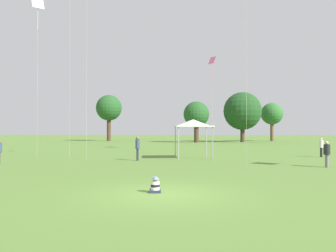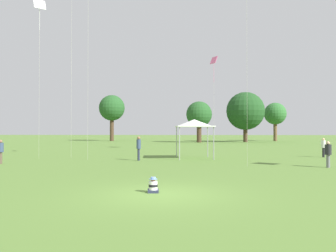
{
  "view_description": "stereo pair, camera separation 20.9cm",
  "coord_description": "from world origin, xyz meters",
  "px_view_note": "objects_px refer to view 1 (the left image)",
  "views": [
    {
      "loc": [
        0.59,
        -11.26,
        2.2
      ],
      "look_at": [
        -0.09,
        6.48,
        2.44
      ],
      "focal_mm": 35.0,
      "sensor_mm": 36.0,
      "label": 1
    },
    {
      "loc": [
        0.8,
        -11.25,
        2.2
      ],
      "look_at": [
        -0.09,
        6.48,
        2.44
      ],
      "focal_mm": 35.0,
      "sensor_mm": 36.0,
      "label": 2
    }
  ],
  "objects_px": {
    "canopy_tent": "(193,123)",
    "kite_3": "(38,11)",
    "seated_toddler": "(155,186)",
    "distant_tree_1": "(109,108)",
    "kite_5": "(212,65)",
    "person_standing_1": "(138,146)",
    "person_standing_0": "(327,152)",
    "distant_tree_2": "(272,114)",
    "distant_tree_0": "(196,115)",
    "person_standing_2": "(321,146)",
    "distant_tree_3": "(242,111)"
  },
  "relations": [
    {
      "from": "canopy_tent",
      "to": "distant_tree_2",
      "type": "distance_m",
      "value": 47.02
    },
    {
      "from": "person_standing_1",
      "to": "distant_tree_2",
      "type": "bearing_deg",
      "value": -142.08
    },
    {
      "from": "person_standing_0",
      "to": "kite_5",
      "type": "height_order",
      "value": "kite_5"
    },
    {
      "from": "kite_3",
      "to": "person_standing_2",
      "type": "bearing_deg",
      "value": 12.88
    },
    {
      "from": "person_standing_1",
      "to": "kite_3",
      "type": "height_order",
      "value": "kite_3"
    },
    {
      "from": "seated_toddler",
      "to": "distant_tree_2",
      "type": "bearing_deg",
      "value": 65.0
    },
    {
      "from": "person_standing_0",
      "to": "distant_tree_0",
      "type": "height_order",
      "value": "distant_tree_0"
    },
    {
      "from": "person_standing_0",
      "to": "distant_tree_0",
      "type": "bearing_deg",
      "value": -31.6
    },
    {
      "from": "canopy_tent",
      "to": "kite_3",
      "type": "xyz_separation_m",
      "value": [
        -12.17,
        -0.58,
        8.86
      ]
    },
    {
      "from": "kite_5",
      "to": "kite_3",
      "type": "bearing_deg",
      "value": -65.65
    },
    {
      "from": "kite_3",
      "to": "kite_5",
      "type": "bearing_deg",
      "value": 23.82
    },
    {
      "from": "person_standing_0",
      "to": "distant_tree_0",
      "type": "xyz_separation_m",
      "value": [
        -5.81,
        40.51,
        4.19
      ]
    },
    {
      "from": "distant_tree_2",
      "to": "seated_toddler",
      "type": "bearing_deg",
      "value": -109.19
    },
    {
      "from": "seated_toddler",
      "to": "distant_tree_1",
      "type": "relative_size",
      "value": 0.06
    },
    {
      "from": "distant_tree_2",
      "to": "kite_5",
      "type": "bearing_deg",
      "value": -112.28
    },
    {
      "from": "person_standing_1",
      "to": "kite_5",
      "type": "bearing_deg",
      "value": -163.04
    },
    {
      "from": "canopy_tent",
      "to": "seated_toddler",
      "type": "bearing_deg",
      "value": -97.6
    },
    {
      "from": "distant_tree_2",
      "to": "person_standing_1",
      "type": "bearing_deg",
      "value": -116.19
    },
    {
      "from": "person_standing_0",
      "to": "canopy_tent",
      "type": "height_order",
      "value": "canopy_tent"
    },
    {
      "from": "person_standing_2",
      "to": "person_standing_0",
      "type": "bearing_deg",
      "value": -62.13
    },
    {
      "from": "person_standing_1",
      "to": "kite_5",
      "type": "distance_m",
      "value": 10.76
    },
    {
      "from": "person_standing_2",
      "to": "canopy_tent",
      "type": "xyz_separation_m",
      "value": [
        -10.64,
        -1.82,
        1.81
      ]
    },
    {
      "from": "distant_tree_0",
      "to": "distant_tree_3",
      "type": "bearing_deg",
      "value": 16.95
    },
    {
      "from": "distant_tree_1",
      "to": "kite_3",
      "type": "bearing_deg",
      "value": -84.87
    },
    {
      "from": "person_standing_0",
      "to": "person_standing_2",
      "type": "relative_size",
      "value": 0.98
    },
    {
      "from": "person_standing_2",
      "to": "seated_toddler",
      "type": "bearing_deg",
      "value": -79.54
    },
    {
      "from": "kite_3",
      "to": "distant_tree_0",
      "type": "relative_size",
      "value": 1.66
    },
    {
      "from": "canopy_tent",
      "to": "kite_5",
      "type": "relative_size",
      "value": 0.35
    },
    {
      "from": "kite_5",
      "to": "distant_tree_0",
      "type": "bearing_deg",
      "value": -172.71
    },
    {
      "from": "distant_tree_0",
      "to": "distant_tree_2",
      "type": "relative_size",
      "value": 0.95
    },
    {
      "from": "person_standing_0",
      "to": "seated_toddler",
      "type": "bearing_deg",
      "value": 90.91
    },
    {
      "from": "person_standing_2",
      "to": "kite_3",
      "type": "bearing_deg",
      "value": -125.33
    },
    {
      "from": "kite_3",
      "to": "seated_toddler",
      "type": "bearing_deg",
      "value": -45.85
    },
    {
      "from": "person_standing_0",
      "to": "distant_tree_2",
      "type": "relative_size",
      "value": 0.2
    },
    {
      "from": "kite_3",
      "to": "person_standing_0",
      "type": "bearing_deg",
      "value": -7.9
    },
    {
      "from": "person_standing_0",
      "to": "distant_tree_1",
      "type": "height_order",
      "value": "distant_tree_1"
    },
    {
      "from": "person_standing_1",
      "to": "canopy_tent",
      "type": "height_order",
      "value": "canopy_tent"
    },
    {
      "from": "distant_tree_3",
      "to": "person_standing_1",
      "type": "bearing_deg",
      "value": -110.9
    },
    {
      "from": "canopy_tent",
      "to": "kite_3",
      "type": "distance_m",
      "value": 15.06
    },
    {
      "from": "person_standing_0",
      "to": "distant_tree_0",
      "type": "relative_size",
      "value": 0.21
    },
    {
      "from": "seated_toddler",
      "to": "distant_tree_2",
      "type": "distance_m",
      "value": 61.02
    },
    {
      "from": "kite_3",
      "to": "distant_tree_3",
      "type": "bearing_deg",
      "value": 65.63
    },
    {
      "from": "person_standing_2",
      "to": "kite_5",
      "type": "distance_m",
      "value": 11.47
    },
    {
      "from": "seated_toddler",
      "to": "kite_3",
      "type": "bearing_deg",
      "value": 121.47
    },
    {
      "from": "person_standing_1",
      "to": "person_standing_0",
      "type": "bearing_deg",
      "value": 135.61
    },
    {
      "from": "person_standing_0",
      "to": "canopy_tent",
      "type": "relative_size",
      "value": 0.5
    },
    {
      "from": "person_standing_2",
      "to": "canopy_tent",
      "type": "relative_size",
      "value": 0.51
    },
    {
      "from": "distant_tree_1",
      "to": "distant_tree_0",
      "type": "bearing_deg",
      "value": -23.2
    },
    {
      "from": "distant_tree_2",
      "to": "distant_tree_3",
      "type": "relative_size",
      "value": 0.84
    },
    {
      "from": "seated_toddler",
      "to": "distant_tree_1",
      "type": "bearing_deg",
      "value": 98.25
    }
  ]
}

